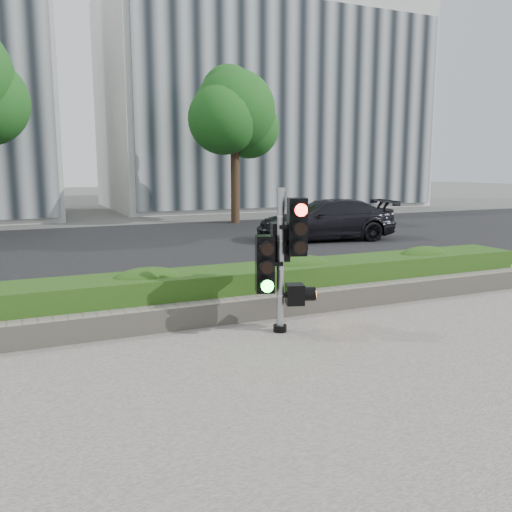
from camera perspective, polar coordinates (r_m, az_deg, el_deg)
name	(u,v)px	position (r m, az deg, el deg)	size (l,w,h in m)	color
ground	(295,363)	(6.74, 4.10, -11.16)	(120.00, 120.00, 0.00)	#51514C
sidewalk	(442,463)	(4.89, 19.02, -19.90)	(16.00, 11.00, 0.03)	#9E9389
road	(130,249)	(16.01, -13.10, 0.71)	(60.00, 13.00, 0.02)	black
curb	(209,301)	(9.49, -4.97, -4.69)	(60.00, 0.25, 0.12)	gray
stone_wall	(236,310)	(8.32, -2.12, -5.69)	(12.00, 0.32, 0.34)	gray
hedge	(221,290)	(8.87, -3.71, -3.62)	(12.00, 1.00, 0.68)	#477123
building_right	(260,105)	(33.80, 0.44, 15.59)	(18.00, 10.00, 12.00)	#B7B7B2
tree_right	(234,114)	(22.84, -2.35, 14.72)	(4.10, 3.58, 6.53)	black
traffic_signal	(282,253)	(7.61, 2.77, 0.29)	(0.75, 0.62, 2.05)	black
car_dark	(325,220)	(17.58, 7.32, 3.81)	(1.83, 4.50, 1.31)	black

